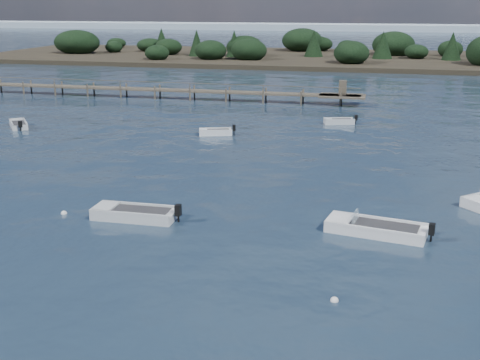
% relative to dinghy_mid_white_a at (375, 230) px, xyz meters
% --- Properties ---
extents(ground, '(400.00, 400.00, 0.00)m').
position_rel_dinghy_mid_white_a_xyz_m(ground, '(-8.29, 50.14, -0.16)').
color(ground, '#152231').
rests_on(ground, ground).
extents(dinghy_mid_white_a, '(5.23, 2.63, 1.20)m').
position_rel_dinghy_mid_white_a_xyz_m(dinghy_mid_white_a, '(0.00, 0.00, 0.00)').
color(dinghy_mid_white_a, silver).
rests_on(dinghy_mid_white_a, ground).
extents(tender_far_grey_b, '(3.14, 1.80, 1.05)m').
position_rel_dinghy_mid_white_a_xyz_m(tender_far_grey_b, '(-3.79, 27.36, -0.01)').
color(tender_far_grey_b, '#ACB0B3').
rests_on(tender_far_grey_b, ground).
extents(tender_far_grey, '(3.01, 3.32, 1.16)m').
position_rel_dinghy_mid_white_a_xyz_m(tender_far_grey, '(-31.87, 19.10, 0.01)').
color(tender_far_grey, '#ACB0B3').
rests_on(tender_far_grey, ground).
extents(tender_far_white, '(3.15, 1.89, 1.06)m').
position_rel_dinghy_mid_white_a_xyz_m(tender_far_white, '(-13.68, 20.12, -0.01)').
color(tender_far_white, silver).
rests_on(tender_far_white, ground).
extents(dinghy_mid_grey, '(4.71, 1.70, 1.19)m').
position_rel_dinghy_mid_white_a_xyz_m(dinghy_mid_grey, '(-12.31, -0.74, 0.01)').
color(dinghy_mid_grey, '#ACB0B3').
rests_on(dinghy_mid_grey, ground).
extents(buoy_b, '(0.32, 0.32, 0.32)m').
position_rel_dinghy_mid_white_a_xyz_m(buoy_b, '(-1.38, -7.45, -0.16)').
color(buoy_b, silver).
rests_on(buoy_b, ground).
extents(buoy_c, '(0.32, 0.32, 0.32)m').
position_rel_dinghy_mid_white_a_xyz_m(buoy_c, '(-16.30, -0.91, -0.16)').
color(buoy_c, silver).
rests_on(buoy_c, ground).
extents(jetty, '(64.50, 3.20, 3.40)m').
position_rel_dinghy_mid_white_a_xyz_m(jetty, '(-30.03, 38.13, 0.83)').
color(jetty, '#4E4639').
rests_on(jetty, ground).
extents(far_headland, '(190.00, 40.00, 5.80)m').
position_rel_dinghy_mid_white_a_xyz_m(far_headland, '(16.71, 90.14, 1.81)').
color(far_headland, black).
rests_on(far_headland, ground).
extents(distant_haze, '(280.00, 20.00, 2.40)m').
position_rel_dinghy_mid_white_a_xyz_m(distant_haze, '(-98.29, 220.14, -0.16)').
color(distant_haze, '#94A7B7').
rests_on(distant_haze, ground).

